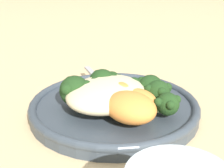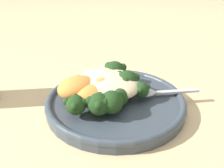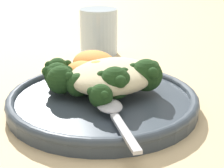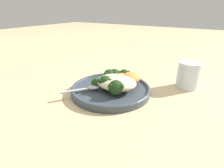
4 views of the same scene
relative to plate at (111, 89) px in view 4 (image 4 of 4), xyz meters
The scene contains 15 objects.
ground_plane 0.02m from the plate, behind, with size 4.00×4.00×0.00m, color #D6B784.
plate is the anchor object (origin of this frame).
quinoa_mound 0.04m from the plate, 168.88° to the right, with size 0.12×0.10×0.04m, color beige.
broccoli_stalk_0 0.08m from the plate, 94.23° to the right, with size 0.05×0.08×0.03m.
broccoli_stalk_1 0.06m from the plate, 74.35° to the right, with size 0.08×0.06×0.03m.
broccoli_stalk_2 0.05m from the plate, 60.54° to the right, with size 0.09×0.05×0.04m.
broccoli_stalk_3 0.03m from the plate, 60.90° to the right, with size 0.09×0.04×0.03m.
broccoli_stalk_4 0.03m from the plate, 30.04° to the left, with size 0.10×0.09×0.03m.
broccoli_stalk_5 0.03m from the plate, 99.76° to the left, with size 0.07×0.10×0.04m.
broccoli_stalk_6 0.06m from the plate, 144.26° to the left, with size 0.06×0.11×0.04m.
sweet_potato_chunk_0 0.07m from the plate, 129.97° to the right, with size 0.07×0.06×0.04m, color orange.
sweet_potato_chunk_1 0.05m from the plate, 108.50° to the right, with size 0.06×0.05×0.03m, color orange.
sweet_potato_chunk_2 0.04m from the plate, 120.50° to the right, with size 0.05×0.04×0.04m, color orange.
spoon 0.06m from the plate, 48.99° to the left, with size 0.09×0.11×0.01m.
water_glass 0.26m from the plate, 138.88° to the right, with size 0.07×0.07×0.09m, color silver.
Camera 4 is at (-0.25, 0.41, 0.25)m, focal length 28.00 mm.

